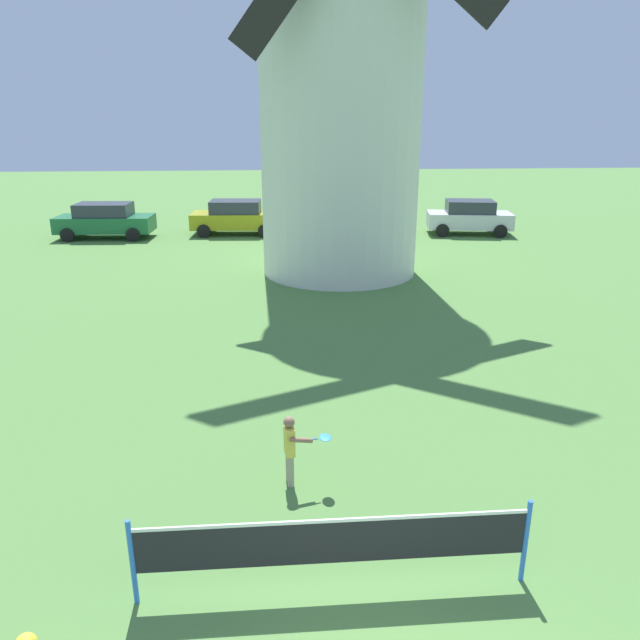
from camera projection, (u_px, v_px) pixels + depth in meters
name	position (u px, v px, depth m)	size (l,w,h in m)	color
windmill	(341.00, 39.00, 19.01)	(8.41, 6.05, 15.04)	silver
tennis_net	(334.00, 542.00, 6.79)	(4.54, 0.06, 1.10)	blue
player_far	(291.00, 446.00, 8.87)	(0.71, 0.39, 1.11)	#9E937F
parked_car_green	(105.00, 220.00, 27.04)	(4.28, 2.05, 1.56)	#1E6638
parked_car_mustard	(236.00, 217.00, 27.94)	(4.14, 2.09, 1.56)	#999919
parked_car_black	(347.00, 216.00, 28.26)	(4.41, 2.27, 1.56)	#1E232D
parked_car_silver	(469.00, 217.00, 27.97)	(4.03, 2.36, 1.56)	silver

